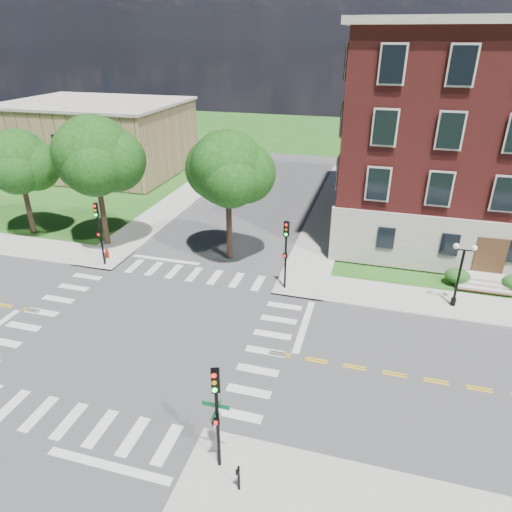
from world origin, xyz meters
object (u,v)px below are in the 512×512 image
(push_button_post, at_px, (239,477))
(fire_hydrant, at_px, (107,253))
(traffic_signal_ne, at_px, (286,247))
(twin_lamp_west, at_px, (460,271))
(traffic_signal_nw, at_px, (99,226))
(street_sign_pole, at_px, (217,421))
(traffic_signal_se, at_px, (217,407))

(push_button_post, height_order, fire_hydrant, push_button_post)
(traffic_signal_ne, relative_size, fire_hydrant, 6.40)
(twin_lamp_west, distance_m, fire_hydrant, 24.97)
(traffic_signal_ne, bearing_deg, traffic_signal_nw, -179.12)
(traffic_signal_ne, bearing_deg, street_sign_pole, -88.04)
(twin_lamp_west, distance_m, street_sign_pole, 18.30)
(traffic_signal_se, bearing_deg, street_sign_pole, 121.75)
(traffic_signal_se, height_order, push_button_post, traffic_signal_se)
(traffic_signal_se, relative_size, twin_lamp_west, 1.13)
(traffic_signal_ne, height_order, street_sign_pole, traffic_signal_ne)
(traffic_signal_nw, relative_size, fire_hydrant, 6.40)
(traffic_signal_nw, height_order, street_sign_pole, traffic_signal_nw)
(push_button_post, distance_m, fire_hydrant, 22.65)
(traffic_signal_ne, distance_m, twin_lamp_west, 10.79)
(twin_lamp_west, bearing_deg, push_button_post, -119.45)
(traffic_signal_nw, relative_size, push_button_post, 4.00)
(twin_lamp_west, relative_size, fire_hydrant, 5.64)
(twin_lamp_west, bearing_deg, fire_hydrant, 179.73)
(traffic_signal_se, xyz_separation_m, traffic_signal_nw, (-14.28, 14.33, 0.00))
(traffic_signal_se, height_order, street_sign_pole, traffic_signal_se)
(traffic_signal_se, xyz_separation_m, twin_lamp_west, (10.18, 15.28, -0.66))
(traffic_signal_se, relative_size, traffic_signal_ne, 1.00)
(traffic_signal_se, distance_m, twin_lamp_west, 18.37)
(street_sign_pole, bearing_deg, fire_hydrant, 133.76)
(traffic_signal_nw, distance_m, push_button_post, 21.72)
(traffic_signal_ne, height_order, fire_hydrant, traffic_signal_ne)
(traffic_signal_se, xyz_separation_m, traffic_signal_ne, (-0.57, 14.54, 0.00))
(traffic_signal_se, distance_m, street_sign_pole, 0.89)
(twin_lamp_west, distance_m, push_button_post, 18.59)
(traffic_signal_se, distance_m, fire_hydrant, 21.47)
(street_sign_pole, bearing_deg, traffic_signal_nw, 134.99)
(street_sign_pole, relative_size, fire_hydrant, 4.13)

